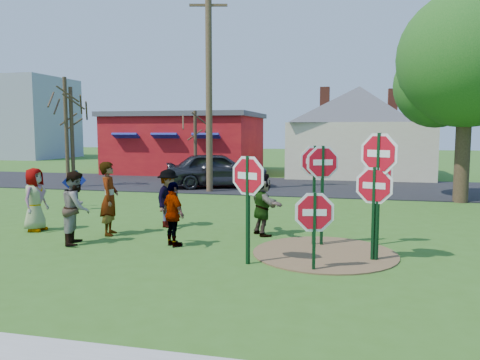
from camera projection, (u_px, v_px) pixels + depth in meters
The scene contains 27 objects.
ground at pixel (155, 234), 12.40m from camera, with size 120.00×120.00×0.00m, color #335E1A.
road at pixel (247, 185), 23.54m from camera, with size 120.00×7.50×0.04m, color black.
dirt_patch at pixel (325, 253), 10.42m from camera, with size 3.20×3.20×0.03m, color brown.
red_building at pixel (187, 143), 30.87m from camera, with size 9.40×7.69×3.90m.
cream_house at pixel (359, 128), 28.28m from camera, with size 9.40×9.40×6.50m.
distant_building at pixel (16, 118), 47.38m from camera, with size 10.00×8.00×8.00m, color #8C939E.
stop_sign_a at pixel (248, 185), 9.46m from camera, with size 1.00×0.50×2.38m.
stop_sign_b at pixel (314, 170), 11.00m from camera, with size 0.91×0.42×2.52m.
stop_sign_c at pixel (379, 167), 9.64m from camera, with size 0.98×0.66×2.85m.
stop_sign_d at pixel (378, 181), 11.09m from camera, with size 0.94×0.06×2.18m.
stop_sign_e at pixel (314, 217), 9.05m from camera, with size 1.04×0.25×1.69m.
stop_sign_f at pixel (374, 191), 9.71m from camera, with size 1.02×0.33×2.13m.
stop_sign_g at pixel (322, 172), 10.97m from camera, with size 1.01×0.39×2.53m.
blue_diamond_c at pixel (77, 185), 16.10m from camera, with size 0.71×0.09×1.40m.
blue_diamond_d at pixel (71, 187), 16.78m from camera, with size 0.54×0.28×1.19m.
person_a at pixel (35, 200), 12.73m from camera, with size 0.85×0.55×1.73m, color #454E98.
person_b at pixel (109, 198), 12.24m from camera, with size 0.70×0.46×1.93m, color #27715B.
person_c at pixel (76, 208), 11.27m from camera, with size 0.86×0.67×1.77m, color #9C4E3E.
person_d at pixel (168, 198), 13.25m from camera, with size 1.07×0.61×1.65m, color #38373D.
person_e at pixel (173, 214), 11.01m from camera, with size 0.90×0.38×1.54m, color #4B2D5D.
person_f at pixel (262, 204), 12.20m from camera, with size 1.53×0.49×1.65m, color #1E4C33.
suv at pixel (217, 170), 22.37m from camera, with size 1.98×4.93×1.68m, color #323238.
utility_pole at pixel (209, 82), 20.42m from camera, with size 2.22×0.65×9.24m.
leafy_tree at pixel (470, 66), 17.38m from camera, with size 5.60×5.11×7.96m.
bare_tree_west at pixel (72, 123), 22.38m from camera, with size 1.80×1.80×4.81m.
bare_tree_east at pixel (195, 135), 25.52m from camera, with size 1.80×1.80×3.83m.
bare_tree_mid at pixel (66, 117), 22.17m from camera, with size 1.80×1.80×5.26m.
Camera 1 is at (4.98, -11.35, 2.73)m, focal length 35.00 mm.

